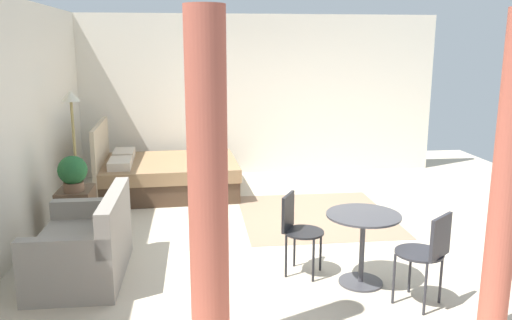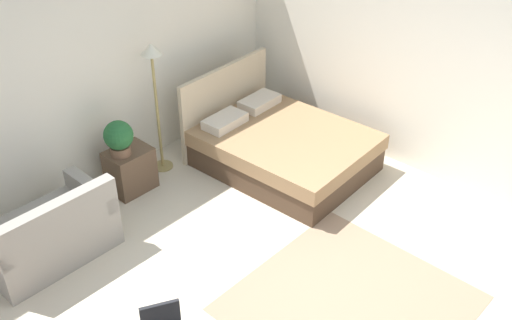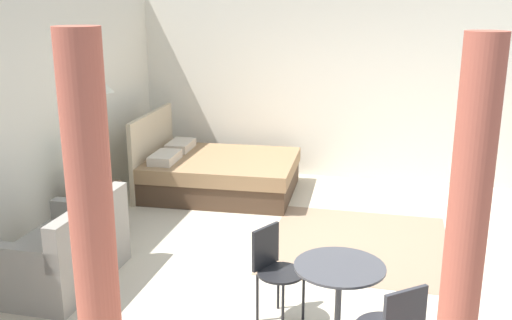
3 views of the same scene
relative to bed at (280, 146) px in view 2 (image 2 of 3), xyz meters
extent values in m
cube|color=beige|center=(-1.76, -1.63, -0.29)|extent=(8.88, 9.31, 0.02)
cube|color=silver|center=(-1.76, 1.52, 1.11)|extent=(8.88, 0.12, 2.79)
cube|color=silver|center=(1.18, -1.63, 1.11)|extent=(0.12, 6.31, 2.79)
cube|color=#93755B|center=(-1.38, -2.08, -0.28)|extent=(2.05, 1.99, 0.01)
cube|color=#473323|center=(0.00, -0.08, -0.13)|extent=(1.65, 2.06, 0.32)
cube|color=#93704C|center=(0.00, -0.08, 0.13)|extent=(1.69, 2.11, 0.20)
cube|color=tan|center=(-0.04, 0.95, 0.28)|extent=(1.62, 0.13, 1.12)
cube|color=beige|center=(-0.37, 0.62, 0.29)|extent=(0.58, 0.34, 0.12)
cube|color=beige|center=(0.32, 0.65, 0.29)|extent=(0.58, 0.34, 0.12)
cube|color=gray|center=(-2.95, 0.68, -0.07)|extent=(1.32, 0.84, 0.42)
cube|color=gray|center=(-2.95, 0.33, 0.35)|extent=(1.31, 0.15, 0.42)
cube|color=gray|center=(-2.37, 0.68, 0.24)|extent=(0.15, 0.83, 0.20)
cube|color=brown|center=(-1.63, 1.00, -0.01)|extent=(0.52, 0.40, 0.55)
cylinder|color=brown|center=(-1.73, 0.99, 0.32)|extent=(0.24, 0.24, 0.11)
sphere|color=#235B2D|center=(-1.73, 0.99, 0.52)|extent=(0.35, 0.35, 0.35)
cylinder|color=#99844C|center=(-1.07, 1.09, -0.27)|extent=(0.26, 0.26, 0.02)
cylinder|color=#99844C|center=(-1.07, 1.09, 0.51)|extent=(0.04, 0.04, 1.54)
cone|color=beige|center=(-1.07, 1.09, 1.34)|extent=(0.24, 0.24, 0.14)
cube|color=black|center=(-3.08, -1.38, 0.35)|extent=(0.30, 0.18, 0.36)
camera|label=1|loc=(-7.96, -0.48, 1.98)|focal=36.44mm
camera|label=2|loc=(-4.97, -4.16, 4.03)|focal=41.81mm
camera|label=3|loc=(-7.54, -2.35, 2.40)|focal=40.75mm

